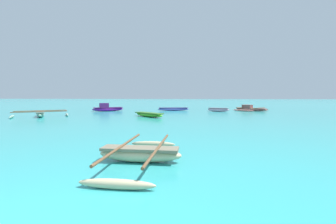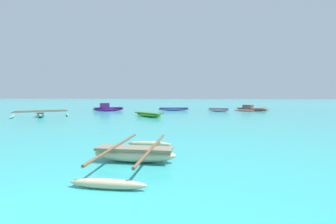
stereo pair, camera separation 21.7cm
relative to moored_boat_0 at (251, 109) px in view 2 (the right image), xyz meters
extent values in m
ellipsoid|color=#CE6E66|center=(0.05, -0.06, -0.06)|extent=(3.40, 3.44, 0.34)
cube|color=brown|center=(0.05, -0.06, 0.06)|extent=(3.15, 3.19, 0.08)
cube|color=brown|center=(-0.30, 0.31, 0.29)|extent=(1.26, 1.27, 0.37)
cylinder|color=brown|center=(0.70, -0.71, 0.12)|extent=(2.32, 2.28, 0.07)
cylinder|color=brown|center=(-0.59, 0.60, 0.12)|extent=(2.32, 2.28, 0.07)
ellipsoid|color=#CE6E66|center=(1.19, 1.06, -0.13)|extent=(2.14, 2.17, 0.20)
ellipsoid|color=#CE6E66|center=(-1.08, -1.17, -0.13)|extent=(2.14, 2.17, 0.20)
ellipsoid|color=#6A59BD|center=(-9.27, -1.16, -0.04)|extent=(3.78, 1.23, 0.39)
cube|color=#473E75|center=(-9.27, -1.16, 0.12)|extent=(3.48, 1.15, 0.08)
ellipsoid|color=#71198C|center=(-16.81, -2.78, -0.01)|extent=(3.47, 2.52, 0.46)
cube|color=#4B1A59|center=(-16.81, -2.78, 0.18)|extent=(3.21, 2.35, 0.08)
cube|color=#4B1A59|center=(-17.20, -3.01, 0.47)|extent=(1.20, 1.08, 0.50)
ellipsoid|color=#7DA893|center=(-20.02, -10.08, 0.00)|extent=(2.22, 2.96, 0.46)
cube|color=#51695D|center=(-20.02, -10.08, 0.19)|extent=(2.06, 2.74, 0.08)
cylinder|color=brown|center=(-19.63, -10.67, 0.25)|extent=(3.51, 2.33, 0.07)
cylinder|color=brown|center=(-20.41, -9.48, 0.25)|extent=(3.51, 2.33, 0.07)
ellipsoid|color=#7DA893|center=(-18.29, -8.94, -0.13)|extent=(1.43, 2.03, 0.20)
ellipsoid|color=#7DA893|center=(-21.76, -11.21, -0.13)|extent=(1.43, 2.03, 0.20)
ellipsoid|color=#C4B288|center=(-8.36, -22.13, -0.03)|extent=(2.31, 0.60, 0.40)
cube|color=#786E57|center=(-8.36, -22.13, 0.13)|extent=(2.12, 0.57, 0.08)
cylinder|color=brown|center=(-7.84, -22.14, 0.19)|extent=(0.13, 3.66, 0.07)
cylinder|color=brown|center=(-8.87, -22.12, 0.19)|extent=(0.13, 3.66, 0.07)
ellipsoid|color=#C4B288|center=(-8.33, -20.30, -0.13)|extent=(1.58, 0.23, 0.20)
ellipsoid|color=#C4B288|center=(-8.39, -23.96, -0.13)|extent=(1.58, 0.23, 0.20)
ellipsoid|color=#50AE29|center=(-10.67, -9.22, -0.05)|extent=(3.05, 2.69, 0.37)
cube|color=#396C23|center=(-10.67, -9.22, 0.10)|extent=(2.82, 2.50, 0.08)
ellipsoid|color=pink|center=(-4.05, -2.17, -0.02)|extent=(2.42, 0.94, 0.43)
cube|color=#835D6D|center=(-4.05, -2.17, 0.16)|extent=(2.23, 0.88, 0.08)
camera|label=1|loc=(-6.92, -28.07, 1.59)|focal=24.00mm
camera|label=2|loc=(-6.71, -28.05, 1.59)|focal=24.00mm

